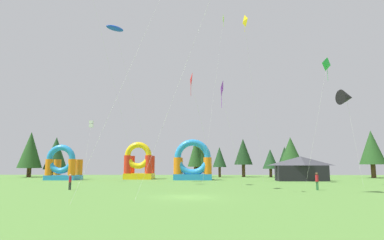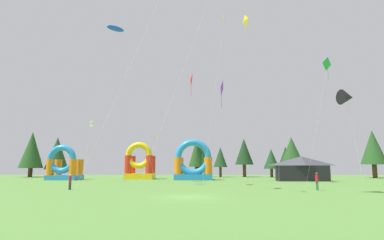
{
  "view_description": "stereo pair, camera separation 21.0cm",
  "coord_description": "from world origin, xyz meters",
  "px_view_note": "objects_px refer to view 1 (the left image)",
  "views": [
    {
      "loc": [
        1.13,
        -26.04,
        2.48
      ],
      "look_at": [
        0.0,
        11.69,
        7.79
      ],
      "focal_mm": 30.22,
      "sensor_mm": 36.0,
      "label": 1
    },
    {
      "loc": [
        1.35,
        -26.03,
        2.48
      ],
      "look_at": [
        0.0,
        11.69,
        7.79
      ],
      "focal_mm": 30.22,
      "sensor_mm": 36.0,
      "label": 2
    }
  ],
  "objects_px": {
    "kite_red_diamond": "(190,80)",
    "inflatable_red_slide": "(139,165)",
    "kite_yellow_diamond": "(244,22)",
    "kite_lime_diamond": "(224,20)",
    "person_left_edge": "(317,180)",
    "person_near_camera": "(70,180)",
    "inflatable_orange_dome": "(193,166)",
    "kite_purple_diamond": "(221,89)",
    "festival_tent": "(301,169)",
    "kite_green_diamond": "(328,65)",
    "kite_blue_parafoil": "(115,29)",
    "kite_white_box": "(91,124)",
    "inflatable_blue_arch": "(63,167)",
    "kite_black_delta": "(346,97)"
  },
  "relations": [
    {
      "from": "kite_lime_diamond",
      "to": "person_near_camera",
      "type": "bearing_deg",
      "value": -133.22
    },
    {
      "from": "person_left_edge",
      "to": "inflatable_blue_arch",
      "type": "height_order",
      "value": "inflatable_blue_arch"
    },
    {
      "from": "kite_yellow_diamond",
      "to": "person_left_edge",
      "type": "height_order",
      "value": "kite_yellow_diamond"
    },
    {
      "from": "kite_yellow_diamond",
      "to": "person_left_edge",
      "type": "xyz_separation_m",
      "value": [
        5.38,
        -11.36,
        -22.13
      ]
    },
    {
      "from": "kite_yellow_diamond",
      "to": "inflatable_orange_dome",
      "type": "bearing_deg",
      "value": 124.44
    },
    {
      "from": "kite_purple_diamond",
      "to": "inflatable_orange_dome",
      "type": "bearing_deg",
      "value": 99.45
    },
    {
      "from": "kite_black_delta",
      "to": "inflatable_red_slide",
      "type": "relative_size",
      "value": 1.8
    },
    {
      "from": "inflatable_red_slide",
      "to": "festival_tent",
      "type": "xyz_separation_m",
      "value": [
        27.54,
        -6.23,
        -0.5
      ]
    },
    {
      "from": "inflatable_red_slide",
      "to": "festival_tent",
      "type": "distance_m",
      "value": 28.24
    },
    {
      "from": "kite_yellow_diamond",
      "to": "kite_lime_diamond",
      "type": "height_order",
      "value": "kite_lime_diamond"
    },
    {
      "from": "kite_blue_parafoil",
      "to": "kite_red_diamond",
      "type": "relative_size",
      "value": 1.73
    },
    {
      "from": "kite_lime_diamond",
      "to": "person_left_edge",
      "type": "bearing_deg",
      "value": -66.55
    },
    {
      "from": "kite_red_diamond",
      "to": "inflatable_blue_arch",
      "type": "bearing_deg",
      "value": 146.62
    },
    {
      "from": "kite_purple_diamond",
      "to": "person_left_edge",
      "type": "bearing_deg",
      "value": -5.21
    },
    {
      "from": "kite_blue_parafoil",
      "to": "inflatable_orange_dome",
      "type": "xyz_separation_m",
      "value": [
        12.08,
        8.13,
        -21.55
      ]
    },
    {
      "from": "kite_blue_parafoil",
      "to": "inflatable_blue_arch",
      "type": "height_order",
      "value": "kite_blue_parafoil"
    },
    {
      "from": "kite_purple_diamond",
      "to": "kite_blue_parafoil",
      "type": "bearing_deg",
      "value": 138.81
    },
    {
      "from": "kite_red_diamond",
      "to": "person_left_edge",
      "type": "distance_m",
      "value": 19.33
    },
    {
      "from": "inflatable_orange_dome",
      "to": "festival_tent",
      "type": "relative_size",
      "value": 0.88
    },
    {
      "from": "kite_red_diamond",
      "to": "festival_tent",
      "type": "distance_m",
      "value": 24.38
    },
    {
      "from": "kite_purple_diamond",
      "to": "person_left_edge",
      "type": "distance_m",
      "value": 13.64
    },
    {
      "from": "kite_yellow_diamond",
      "to": "kite_lime_diamond",
      "type": "bearing_deg",
      "value": 110.09
    },
    {
      "from": "person_left_edge",
      "to": "person_near_camera",
      "type": "height_order",
      "value": "person_left_edge"
    },
    {
      "from": "kite_red_diamond",
      "to": "kite_purple_diamond",
      "type": "bearing_deg",
      "value": -60.35
    },
    {
      "from": "kite_black_delta",
      "to": "kite_green_diamond",
      "type": "relative_size",
      "value": 0.75
    },
    {
      "from": "person_near_camera",
      "to": "inflatable_orange_dome",
      "type": "height_order",
      "value": "inflatable_orange_dome"
    },
    {
      "from": "kite_lime_diamond",
      "to": "festival_tent",
      "type": "distance_m",
      "value": 27.67
    },
    {
      "from": "person_near_camera",
      "to": "inflatable_orange_dome",
      "type": "distance_m",
      "value": 26.02
    },
    {
      "from": "kite_purple_diamond",
      "to": "inflatable_blue_arch",
      "type": "distance_m",
      "value": 34.5
    },
    {
      "from": "kite_black_delta",
      "to": "inflatable_red_slide",
      "type": "xyz_separation_m",
      "value": [
        -29.99,
        18.47,
        -8.61
      ]
    },
    {
      "from": "kite_purple_diamond",
      "to": "inflatable_red_slide",
      "type": "height_order",
      "value": "kite_purple_diamond"
    },
    {
      "from": "kite_yellow_diamond",
      "to": "kite_red_diamond",
      "type": "relative_size",
      "value": 1.7
    },
    {
      "from": "kite_black_delta",
      "to": "kite_white_box",
      "type": "xyz_separation_m",
      "value": [
        -36.17,
        9.8,
        -2.03
      ]
    },
    {
      "from": "kite_yellow_diamond",
      "to": "kite_black_delta",
      "type": "bearing_deg",
      "value": -17.83
    },
    {
      "from": "kite_blue_parafoil",
      "to": "festival_tent",
      "type": "height_order",
      "value": "kite_blue_parafoil"
    },
    {
      "from": "kite_blue_parafoil",
      "to": "kite_green_diamond",
      "type": "height_order",
      "value": "kite_blue_parafoil"
    },
    {
      "from": "kite_red_diamond",
      "to": "inflatable_red_slide",
      "type": "xyz_separation_m",
      "value": [
        -10.05,
        18.8,
        -10.9
      ]
    },
    {
      "from": "inflatable_blue_arch",
      "to": "inflatable_orange_dome",
      "type": "relative_size",
      "value": 0.87
    },
    {
      "from": "kite_blue_parafoil",
      "to": "person_left_edge",
      "type": "height_order",
      "value": "kite_blue_parafoil"
    },
    {
      "from": "kite_lime_diamond",
      "to": "kite_green_diamond",
      "type": "distance_m",
      "value": 20.04
    },
    {
      "from": "person_left_edge",
      "to": "inflatable_blue_arch",
      "type": "bearing_deg",
      "value": -146.08
    },
    {
      "from": "kite_red_diamond",
      "to": "inflatable_blue_arch",
      "type": "height_order",
      "value": "kite_red_diamond"
    },
    {
      "from": "kite_green_diamond",
      "to": "inflatable_red_slide",
      "type": "relative_size",
      "value": 2.4
    },
    {
      "from": "inflatable_blue_arch",
      "to": "kite_black_delta",
      "type": "bearing_deg",
      "value": -18.83
    },
    {
      "from": "kite_yellow_diamond",
      "to": "inflatable_orange_dome",
      "type": "distance_m",
      "value": 24.96
    },
    {
      "from": "kite_green_diamond",
      "to": "kite_red_diamond",
      "type": "height_order",
      "value": "kite_green_diamond"
    },
    {
      "from": "kite_purple_diamond",
      "to": "kite_white_box",
      "type": "bearing_deg",
      "value": 140.39
    },
    {
      "from": "kite_yellow_diamond",
      "to": "kite_blue_parafoil",
      "type": "distance_m",
      "value": 20.19
    },
    {
      "from": "kite_lime_diamond",
      "to": "inflatable_orange_dome",
      "type": "relative_size",
      "value": 3.98
    },
    {
      "from": "kite_white_box",
      "to": "kite_green_diamond",
      "type": "bearing_deg",
      "value": -16.08
    }
  ]
}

